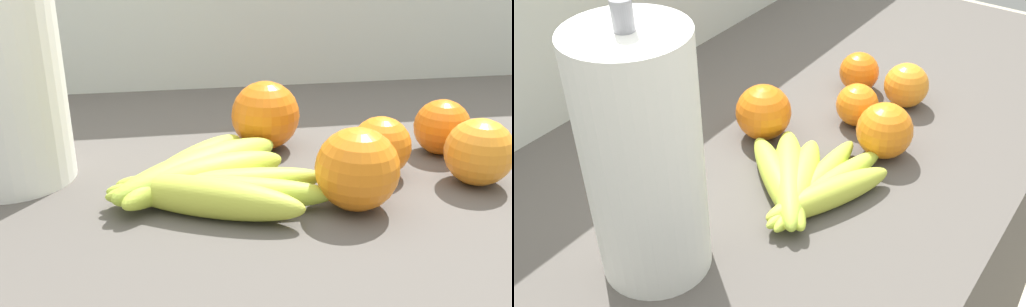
# 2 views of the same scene
# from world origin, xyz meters

# --- Properties ---
(wall_back) EXTENTS (1.85, 0.06, 1.30)m
(wall_back) POSITION_xyz_m (0.00, 0.35, 0.65)
(wall_back) COLOR silver
(wall_back) RESTS_ON ground
(banana_bunch) EXTENTS (0.22, 0.21, 0.04)m
(banana_bunch) POSITION_xyz_m (-0.02, -0.08, 0.93)
(banana_bunch) COLOR #B9C23F
(banana_bunch) RESTS_ON counter
(orange_far_right) EXTENTS (0.06, 0.06, 0.06)m
(orange_far_right) POSITION_xyz_m (0.26, -0.01, 0.94)
(orange_far_right) COLOR orange
(orange_far_right) RESTS_ON counter
(orange_back_left) EXTENTS (0.06, 0.06, 0.06)m
(orange_back_left) POSITION_xyz_m (0.17, -0.05, 0.94)
(orange_back_left) COLOR orange
(orange_back_left) RESTS_ON counter
(orange_back_right) EXTENTS (0.07, 0.07, 0.07)m
(orange_back_right) POSITION_xyz_m (0.26, -0.09, 0.94)
(orange_back_right) COLOR orange
(orange_back_right) RESTS_ON counter
(orange_front) EXTENTS (0.08, 0.08, 0.08)m
(orange_front) POSITION_xyz_m (0.06, 0.05, 0.95)
(orange_front) COLOR orange
(orange_front) RESTS_ON counter
(orange_center) EXTENTS (0.08, 0.08, 0.08)m
(orange_center) POSITION_xyz_m (0.12, -0.12, 0.95)
(orange_center) COLOR orange
(orange_center) RESTS_ON counter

